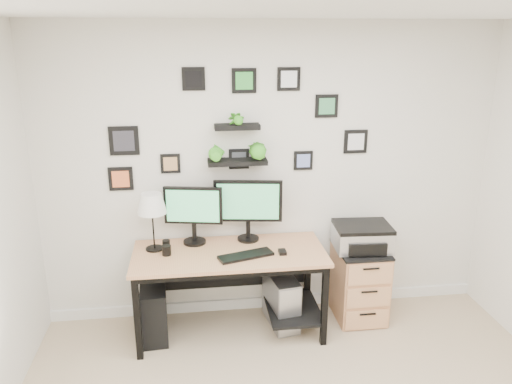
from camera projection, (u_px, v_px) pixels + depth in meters
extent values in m
plane|color=white|center=(348.00, 4.00, 2.10)|extent=(4.00, 4.00, 0.00)
plane|color=silver|center=(271.00, 175.00, 4.38)|extent=(4.00, 0.00, 4.00)
cube|color=white|center=(270.00, 301.00, 4.74)|extent=(4.00, 0.03, 0.10)
cube|color=tan|center=(229.00, 254.00, 4.15)|extent=(1.60, 0.70, 0.03)
cube|color=black|center=(229.00, 258.00, 4.16)|extent=(1.54, 0.64, 0.05)
cube|color=black|center=(227.00, 266.00, 4.55)|extent=(1.44, 0.02, 0.41)
cube|color=black|center=(293.00, 308.00, 4.39)|extent=(0.45, 0.63, 0.03)
cube|color=black|center=(137.00, 319.00, 3.89)|extent=(0.05, 0.05, 0.72)
cube|color=black|center=(144.00, 282.00, 4.46)|extent=(0.05, 0.05, 0.72)
cube|color=black|center=(324.00, 306.00, 4.07)|extent=(0.05, 0.05, 0.72)
cube|color=black|center=(308.00, 273.00, 4.64)|extent=(0.05, 0.05, 0.72)
cylinder|color=black|center=(195.00, 242.00, 4.32)|extent=(0.23, 0.23, 0.02)
cylinder|color=black|center=(194.00, 232.00, 4.30)|extent=(0.05, 0.05, 0.17)
cube|color=black|center=(193.00, 205.00, 4.22)|extent=(0.49, 0.13, 0.32)
cube|color=#4CB272|center=(193.00, 206.00, 4.20)|extent=(0.44, 0.09, 0.28)
cylinder|color=black|center=(248.00, 239.00, 4.39)|extent=(0.21, 0.21, 0.02)
cylinder|color=black|center=(248.00, 230.00, 4.36)|extent=(0.04, 0.04, 0.17)
cube|color=black|center=(248.00, 201.00, 4.28)|extent=(0.59, 0.12, 0.37)
cube|color=#4CB272|center=(248.00, 202.00, 4.26)|extent=(0.52, 0.08, 0.32)
cube|color=black|center=(246.00, 256.00, 4.05)|extent=(0.47, 0.27, 0.02)
cube|color=black|center=(282.00, 252.00, 4.11)|extent=(0.06, 0.09, 0.03)
cylinder|color=black|center=(155.00, 249.00, 4.20)|extent=(0.15, 0.15, 0.01)
cylinder|color=black|center=(153.00, 224.00, 4.13)|extent=(0.01, 0.01, 0.45)
cone|color=white|center=(152.00, 203.00, 4.07)|extent=(0.24, 0.24, 0.17)
cylinder|color=black|center=(167.00, 250.00, 4.08)|extent=(0.07, 0.07, 0.08)
cylinder|color=black|center=(166.00, 245.00, 4.19)|extent=(0.06, 0.06, 0.08)
cube|color=black|center=(154.00, 310.00, 4.24)|extent=(0.24, 0.49, 0.47)
cube|color=gray|center=(281.00, 299.00, 4.42)|extent=(0.28, 0.50, 0.47)
cube|color=silver|center=(290.00, 313.00, 4.20)|extent=(0.19, 0.04, 0.44)
cube|color=tan|center=(359.00, 283.00, 4.52)|extent=(0.42, 0.50, 0.65)
cube|color=black|center=(361.00, 249.00, 4.41)|extent=(0.43, 0.51, 0.02)
cube|color=tan|center=(367.00, 320.00, 4.34)|extent=(0.39, 0.02, 0.18)
cylinder|color=black|center=(368.00, 314.00, 4.31)|extent=(0.14, 0.02, 0.02)
cube|color=tan|center=(368.00, 297.00, 4.27)|extent=(0.39, 0.02, 0.18)
cylinder|color=black|center=(370.00, 292.00, 4.24)|extent=(0.14, 0.02, 0.02)
cube|color=tan|center=(370.00, 275.00, 4.21)|extent=(0.39, 0.02, 0.18)
cylinder|color=black|center=(371.00, 269.00, 4.18)|extent=(0.14, 0.02, 0.02)
cube|color=silver|center=(362.00, 238.00, 4.39)|extent=(0.50, 0.40, 0.19)
cube|color=black|center=(363.00, 227.00, 4.36)|extent=(0.50, 0.40, 0.03)
cube|color=black|center=(368.00, 250.00, 4.21)|extent=(0.33, 0.04, 0.11)
cube|color=black|center=(237.00, 162.00, 4.21)|extent=(0.50, 0.18, 0.04)
cube|color=black|center=(237.00, 127.00, 4.11)|extent=(0.38, 0.15, 0.04)
imported|color=green|center=(217.00, 144.00, 4.15)|extent=(0.15, 0.12, 0.27)
imported|color=green|center=(257.00, 143.00, 4.19)|extent=(0.15, 0.15, 0.27)
imported|color=green|center=(237.00, 109.00, 4.07)|extent=(0.13, 0.09, 0.25)
cube|color=black|center=(124.00, 141.00, 4.11)|extent=(0.24, 0.02, 0.24)
cube|color=#2E2D36|center=(124.00, 141.00, 4.10)|extent=(0.17, 0.00, 0.17)
cube|color=black|center=(239.00, 159.00, 4.29)|extent=(0.17, 0.02, 0.17)
cube|color=#3B3E43|center=(239.00, 159.00, 4.28)|extent=(0.12, 0.00, 0.12)
cube|color=black|center=(193.00, 79.00, 4.04)|extent=(0.19, 0.02, 0.19)
cube|color=black|center=(193.00, 79.00, 4.03)|extent=(0.13, 0.00, 0.13)
cube|color=black|center=(121.00, 179.00, 4.21)|extent=(0.20, 0.02, 0.20)
cube|color=orange|center=(121.00, 179.00, 4.20)|extent=(0.14, 0.00, 0.14)
cube|color=black|center=(327.00, 106.00, 4.25)|extent=(0.20, 0.02, 0.20)
cube|color=#41905C|center=(327.00, 106.00, 4.24)|extent=(0.14, 0.00, 0.14)
cube|color=black|center=(356.00, 142.00, 4.38)|extent=(0.21, 0.02, 0.21)
cube|color=silver|center=(356.00, 142.00, 4.37)|extent=(0.14, 0.00, 0.14)
cube|color=black|center=(170.00, 164.00, 4.22)|extent=(0.17, 0.02, 0.17)
cube|color=tan|center=(170.00, 164.00, 4.21)|extent=(0.12, 0.00, 0.12)
cube|color=black|center=(289.00, 79.00, 4.14)|extent=(0.19, 0.02, 0.19)
cube|color=white|center=(289.00, 79.00, 4.13)|extent=(0.13, 0.00, 0.13)
cube|color=black|center=(244.00, 81.00, 4.09)|extent=(0.20, 0.02, 0.20)
cube|color=green|center=(244.00, 81.00, 4.08)|extent=(0.14, 0.00, 0.14)
cube|color=black|center=(303.00, 160.00, 4.37)|extent=(0.17, 0.02, 0.17)
cube|color=#7485CB|center=(304.00, 161.00, 4.36)|extent=(0.12, 0.00, 0.12)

